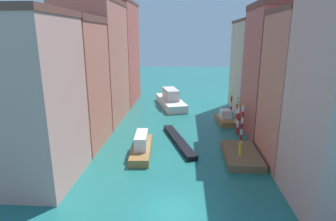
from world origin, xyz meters
TOP-DOWN VIEW (x-y plane):
  - ground_plane at (0.00, 24.50)m, footprint 154.00×154.00m
  - building_left_0 at (-12.97, 3.95)m, footprint 8.05×8.45m
  - building_left_1 at (-12.97, 12.61)m, footprint 8.05×8.50m
  - building_left_2 at (-12.97, 23.08)m, footprint 8.05×11.95m
  - building_left_3 at (-12.97, 35.19)m, footprint 8.05×12.02m
  - building_right_1 at (12.97, 9.16)m, footprint 8.05×7.94m
  - building_right_2 at (12.97, 18.07)m, footprint 8.05×9.41m
  - building_right_3 at (12.97, 28.64)m, footprint 8.05×11.77m
  - waterfront_dock at (6.90, 9.61)m, footprint 3.63×6.89m
  - person_on_dock at (6.58, 8.79)m, footprint 0.36×0.36m
  - mooring_pole_0 at (7.92, 15.05)m, footprint 0.31×0.31m
  - mooring_pole_1 at (7.87, 17.35)m, footprint 0.38×0.38m
  - mooring_pole_2 at (8.10, 19.91)m, footprint 0.26×0.26m
  - mooring_pole_3 at (7.86, 23.43)m, footprint 0.30×0.30m
  - vaporetto_white at (-1.91, 32.15)m, footprint 6.61×12.21m
  - gondola_black at (0.02, 13.71)m, footprint 4.44×10.77m
  - motorboat_0 at (-4.04, 10.38)m, footprint 2.58×7.82m
  - motorboat_1 at (6.92, 22.49)m, footprint 2.72×5.28m

SIDE VIEW (x-z plane):
  - ground_plane at x=0.00m, z-range 0.00..0.00m
  - gondola_black at x=0.02m, z-range 0.00..0.54m
  - waterfront_dock at x=6.90m, z-range 0.00..0.76m
  - motorboat_1 at x=6.92m, z-range -0.34..1.65m
  - motorboat_0 at x=-4.04m, z-range -0.33..1.97m
  - vaporetto_white at x=-1.91m, z-range -0.50..2.80m
  - person_on_dock at x=6.58m, z-range 0.70..2.27m
  - mooring_pole_3 at x=7.86m, z-range 0.05..4.16m
  - mooring_pole_1 at x=7.87m, z-range 0.06..4.27m
  - mooring_pole_2 at x=8.10m, z-range 0.04..4.55m
  - mooring_pole_0 at x=7.92m, z-range 0.05..4.83m
  - building_left_0 at x=-12.97m, z-range 0.01..14.94m
  - building_left_1 at x=-12.97m, z-range 0.01..14.96m
  - building_right_3 at x=12.97m, z-range 0.01..15.33m
  - building_right_1 at x=12.97m, z-range 0.01..15.34m
  - building_right_2 at x=12.97m, z-range 0.02..16.77m
  - building_left_2 at x=-12.97m, z-range 0.01..17.91m
  - building_left_3 at x=-12.97m, z-range 0.01..19.00m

